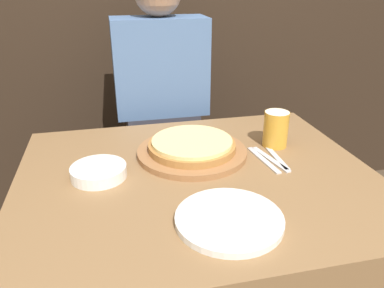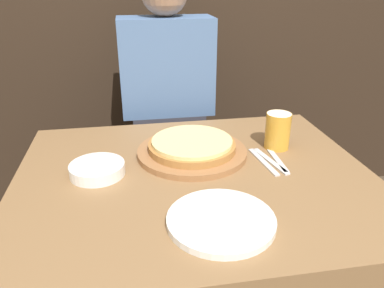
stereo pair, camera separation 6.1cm
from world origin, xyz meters
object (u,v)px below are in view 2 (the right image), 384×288
fork (263,162)px  dinner_knife (270,161)px  diner_person (168,121)px  spoon (278,160)px  pizza_on_board (192,148)px  beer_glass (278,129)px  dinner_plate (221,220)px  side_bowl (97,169)px

fork → dinner_knife: size_ratio=1.01×
diner_person → spoon: bearing=-64.2°
pizza_on_board → spoon: pizza_on_board is taller
beer_glass → dinner_plate: (-0.30, -0.40, -0.06)m
dinner_plate → fork: size_ratio=1.37×
fork → spoon: size_ratio=1.18×
beer_glass → fork: (-0.08, -0.10, -0.07)m
dinner_plate → dinner_knife: size_ratio=1.38×
side_bowl → diner_person: diner_person is taller
dinner_plate → fork: (0.22, 0.30, -0.01)m
beer_glass → spoon: bearing=-108.5°
pizza_on_board → dinner_plate: bearing=-89.3°
side_bowl → dinner_plate: bearing=-44.3°
beer_glass → fork: size_ratio=0.65×
spoon → diner_person: (-0.30, 0.61, -0.07)m
spoon → side_bowl: bearing=179.2°
beer_glass → side_bowl: beer_glass is taller
dinner_plate → side_bowl: (-0.32, 0.31, 0.01)m
spoon → dinner_knife: bearing=-180.0°
dinner_plate → fork: dinner_plate is taller
dinner_plate → side_bowl: bearing=135.7°
dinner_knife → diner_person: bearing=113.9°
side_bowl → fork: 0.53m
fork → pizza_on_board: bearing=156.5°
beer_glass → diner_person: 0.62m
dinner_plate → side_bowl: side_bowl is taller
side_bowl → dinner_knife: bearing=-0.9°
diner_person → fork: bearing=-68.1°
side_bowl → dinner_knife: 0.56m
dinner_plate → diner_person: bearing=91.9°
fork → diner_person: bearing=111.9°
dinner_plate → diner_person: diner_person is taller
fork → dinner_knife: bearing=-0.0°
beer_glass → side_bowl: bearing=-171.2°
pizza_on_board → side_bowl: pizza_on_board is taller
beer_glass → fork: 0.15m
dinner_knife → spoon: bearing=0.0°
dinner_plate → fork: 0.37m
pizza_on_board → spoon: size_ratio=2.22×
dinner_plate → beer_glass: bearing=53.2°
pizza_on_board → dinner_plate: pizza_on_board is taller
side_bowl → spoon: bearing=-0.8°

